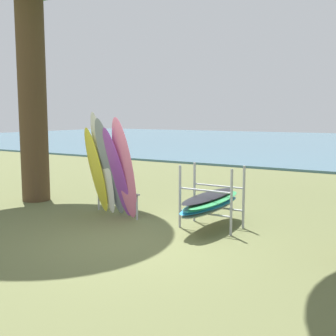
{
  "coord_description": "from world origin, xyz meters",
  "views": [
    {
      "loc": [
        4.4,
        -5.82,
        2.23
      ],
      "look_at": [
        -0.35,
        1.76,
        1.1
      ],
      "focal_mm": 44.97,
      "sensor_mm": 36.0,
      "label": 1
    }
  ],
  "objects": [
    {
      "name": "ground_plane",
      "position": [
        0.0,
        0.0,
        0.0
      ],
      "size": [
        80.0,
        80.0,
        0.0
      ],
      "primitive_type": "plane",
      "color": "#60663D"
    },
    {
      "name": "leaning_board_pile",
      "position": [
        -1.49,
        1.21,
        1.06
      ],
      "size": [
        1.55,
        0.85,
        2.3
      ],
      "color": "yellow",
      "rests_on": "ground"
    },
    {
      "name": "board_storage_rack",
      "position": [
        0.78,
        1.55,
        0.52
      ],
      "size": [
        1.15,
        2.12,
        1.25
      ],
      "color": "#9EA0A5",
      "rests_on": "ground"
    }
  ]
}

